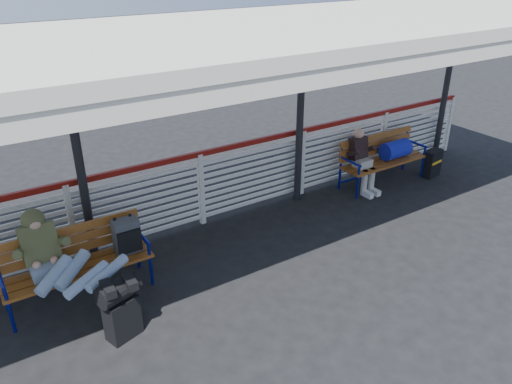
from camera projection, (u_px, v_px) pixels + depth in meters
ground at (269, 281)px, 6.68m from camera, size 60.00×60.00×0.00m
fence at (201, 186)px, 7.83m from camera, size 12.08×0.08×1.24m
canopy at (231, 38)px, 6.00m from camera, size 12.60×3.60×3.16m
luggage_stack at (121, 306)px, 5.56m from camera, size 0.52×0.39×0.78m
bench_left at (91, 251)px, 6.26m from camera, size 1.80×0.56×0.93m
bench_right at (388, 152)px, 9.32m from camera, size 1.80×0.56×0.92m
traveler_man at (69, 267)px, 5.79m from camera, size 0.94×1.64×0.77m
companion_person at (362, 160)px, 8.98m from camera, size 0.32×0.66×1.15m
suitcase_side at (432, 163)px, 9.68m from camera, size 0.41×0.29×0.53m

